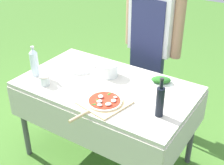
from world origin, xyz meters
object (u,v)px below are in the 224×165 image
plate_stack (80,67)px  herb_container (161,80)px  water_bottle (34,62)px  prep_table (106,94)px  sauce_jar (45,81)px  mixing_tub (109,70)px  person_cook (152,36)px  pizza_on_peel (104,102)px  oil_bottle (160,101)px

plate_stack → herb_container: bearing=12.3°
water_bottle → herb_container: size_ratio=1.22×
herb_container → plate_stack: herb_container is taller
prep_table → sauce_jar: 0.52m
prep_table → mixing_tub: mixing_tub is taller
water_bottle → sauce_jar: 0.22m
water_bottle → mixing_tub: (0.54, 0.34, -0.07)m
prep_table → herb_container: 0.47m
water_bottle → sauce_jar: size_ratio=3.28×
water_bottle → mixing_tub: water_bottle is taller
prep_table → sauce_jar: (-0.42, -0.27, 0.13)m
mixing_tub → sauce_jar: (-0.35, -0.42, -0.02)m
prep_table → herb_container: (0.36, 0.28, 0.12)m
person_cook → pizza_on_peel: size_ratio=3.23×
water_bottle → sauce_jar: (0.19, -0.08, -0.09)m
oil_bottle → herb_container: bearing=113.6°
water_bottle → sauce_jar: bearing=-23.0°
oil_bottle → water_bottle: bearing=-177.9°
pizza_on_peel → plate_stack: 0.62m
oil_bottle → herb_container: 0.48m
water_bottle → plate_stack: (0.25, 0.31, -0.12)m
prep_table → mixing_tub: 0.22m
oil_bottle → plate_stack: bearing=163.5°
sauce_jar → water_bottle: bearing=157.0°
oil_bottle → sauce_jar: oil_bottle is taller
person_cook → oil_bottle: person_cook is taller
pizza_on_peel → water_bottle: size_ratio=1.91×
plate_stack → mixing_tub: bearing=5.3°
mixing_tub → sauce_jar: 0.55m
mixing_tub → oil_bottle: bearing=-25.5°
sauce_jar → herb_container: bearing=34.8°
prep_table → water_bottle: water_bottle is taller
herb_container → mixing_tub: 0.46m
oil_bottle → herb_container: (-0.19, 0.43, -0.09)m
pizza_on_peel → oil_bottle: 0.43m
herb_container → sauce_jar: size_ratio=2.69×
mixing_tub → sauce_jar: bearing=-130.2°
mixing_tub → plate_stack: (-0.29, -0.03, -0.04)m
pizza_on_peel → oil_bottle: bearing=24.0°
oil_bottle → sauce_jar: bearing=-172.9°
herb_container → mixing_tub: (-0.44, -0.13, 0.03)m
herb_container → pizza_on_peel: bearing=-113.2°
plate_stack → pizza_on_peel: bearing=-35.7°
prep_table → pizza_on_peel: 0.30m
herb_container → person_cook: bearing=124.8°
prep_table → plate_stack: plate_stack is taller
oil_bottle → mixing_tub: oil_bottle is taller
prep_table → person_cook: 0.80m
pizza_on_peel → oil_bottle: (0.41, 0.09, 0.11)m
prep_table → pizza_on_peel: pizza_on_peel is taller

